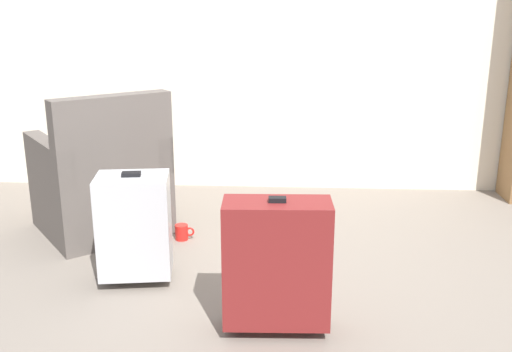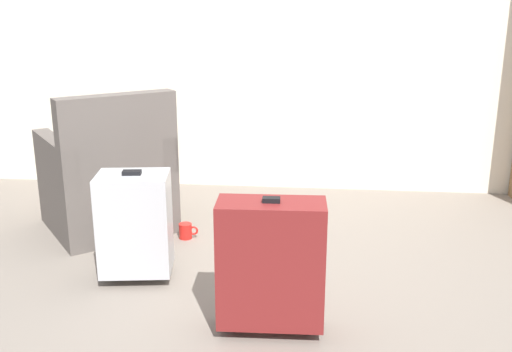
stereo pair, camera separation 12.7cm
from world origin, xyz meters
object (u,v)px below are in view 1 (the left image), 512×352
Objects in this scene: suitcase_dark_red at (277,263)px; mug at (182,232)px; suitcase_silver at (134,225)px; armchair at (102,183)px.

mug is at bearing 120.71° from suitcase_dark_red.
mug is at bearing 76.62° from suitcase_silver.
suitcase_dark_red is at bearing -59.29° from mug.
mug is 0.20× the size of suitcase_silver.
armchair is at bearing 119.22° from suitcase_silver.
armchair is 8.19× the size of mug.
suitcase_silver is at bearing -103.38° from mug.
suitcase_silver reaches higher than mug.
suitcase_silver is (0.38, -0.69, -0.01)m from armchair.
armchair reaches higher than suitcase_dark_red.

